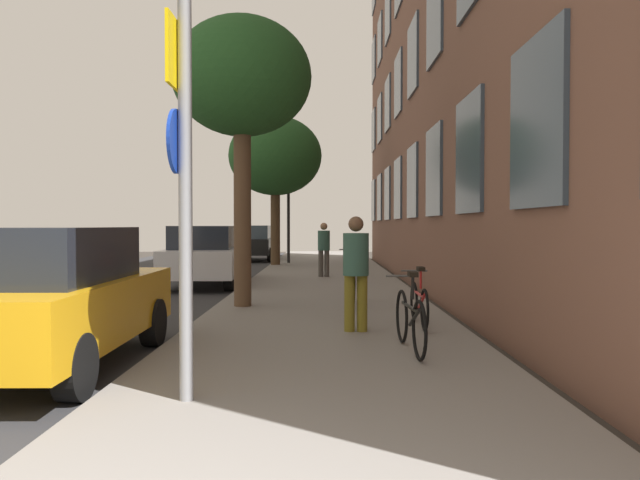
{
  "coord_description": "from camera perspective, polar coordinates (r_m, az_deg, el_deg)",
  "views": [
    {
      "loc": [
        1.07,
        -1.66,
        1.66
      ],
      "look_at": [
        1.01,
        9.09,
        1.39
      ],
      "focal_mm": 34.35,
      "sensor_mm": 36.0,
      "label": 1
    }
  ],
  "objects": [
    {
      "name": "ground_plane",
      "position": [
        17.1,
        -11.43,
        -4.17
      ],
      "size": [
        41.8,
        41.8,
        0.0
      ],
      "primitive_type": "plane",
      "color": "#332D28"
    },
    {
      "name": "car_0",
      "position": [
        7.61,
        -23.91,
        -4.86
      ],
      "size": [
        1.81,
        4.1,
        1.62
      ],
      "color": "orange",
      "rests_on": "road_asphalt"
    },
    {
      "name": "bicycle_1",
      "position": [
        9.52,
        9.22,
        -5.76
      ],
      "size": [
        0.42,
        1.65,
        0.91
      ],
      "color": "black",
      "rests_on": "sidewalk"
    },
    {
      "name": "bicycle_3",
      "position": [
        16.24,
        2.78,
        -2.66
      ],
      "size": [
        0.42,
        1.76,
        0.98
      ],
      "color": "black",
      "rests_on": "sidewalk"
    },
    {
      "name": "traffic_light",
      "position": [
        24.88,
        -3.18,
        4.12
      ],
      "size": [
        0.43,
        0.24,
        3.98
      ],
      "color": "black",
      "rests_on": "sidewalk"
    },
    {
      "name": "road_asphalt",
      "position": [
        17.65,
        -18.14,
        -4.03
      ],
      "size": [
        7.0,
        38.0,
        0.01
      ],
      "primitive_type": "cube",
      "color": "#2D2D30",
      "rests_on": "ground"
    },
    {
      "name": "pedestrian_1",
      "position": [
        18.11,
        0.36,
        -0.55
      ],
      "size": [
        0.46,
        0.46,
        1.6
      ],
      "color": "#4C4742",
      "rests_on": "sidewalk"
    },
    {
      "name": "bicycle_0",
      "position": [
        7.57,
        8.4,
        -7.35
      ],
      "size": [
        0.42,
        1.76,
        0.98
      ],
      "color": "black",
      "rests_on": "sidewalk"
    },
    {
      "name": "bicycle_2",
      "position": [
        11.82,
        3.05,
        -4.35
      ],
      "size": [
        0.42,
        1.59,
        0.9
      ],
      "color": "black",
      "rests_on": "sidewalk"
    },
    {
      "name": "sign_post",
      "position": [
        5.48,
        -12.68,
        6.46
      ],
      "size": [
        0.15,
        0.6,
        3.54
      ],
      "color": "gray",
      "rests_on": "sidewalk"
    },
    {
      "name": "tree_far",
      "position": [
        23.83,
        -4.19,
        7.77
      ],
      "size": [
        3.59,
        3.59,
        5.72
      ],
      "color": "#4C3823",
      "rests_on": "sidewalk"
    },
    {
      "name": "tree_near",
      "position": [
        11.97,
        -7.28,
        14.57
      ],
      "size": [
        2.62,
        2.62,
        5.44
      ],
      "color": "brown",
      "rests_on": "sidewalk"
    },
    {
      "name": "bicycle_4",
      "position": [
        17.72,
        3.04,
        -2.35
      ],
      "size": [
        0.42,
        1.75,
        0.96
      ],
      "color": "black",
      "rests_on": "sidewalk"
    },
    {
      "name": "car_2",
      "position": [
        28.39,
        -6.06,
        -0.24
      ],
      "size": [
        1.89,
        4.19,
        1.62
      ],
      "color": "black",
      "rests_on": "road_asphalt"
    },
    {
      "name": "sidewalk",
      "position": [
        16.74,
        0.41,
        -4.06
      ],
      "size": [
        4.2,
        38.0,
        0.12
      ],
      "primitive_type": "cube",
      "color": "gray",
      "rests_on": "ground"
    },
    {
      "name": "car_1",
      "position": [
        16.76,
        -10.61,
        -1.39
      ],
      "size": [
        2.02,
        4.35,
        1.62
      ],
      "color": "silver",
      "rests_on": "road_asphalt"
    },
    {
      "name": "pedestrian_0",
      "position": [
        8.82,
        3.36,
        -2.41
      ],
      "size": [
        0.44,
        0.44,
        1.66
      ],
      "color": "olive",
      "rests_on": "sidewalk"
    }
  ]
}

